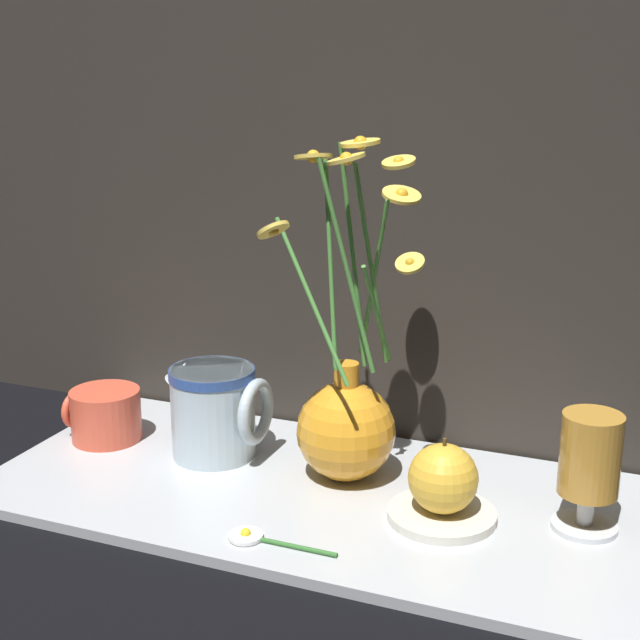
{
  "coord_description": "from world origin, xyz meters",
  "views": [
    {
      "loc": [
        0.35,
        -0.86,
        0.47
      ],
      "look_at": [
        0.01,
        0.0,
        0.21
      ],
      "focal_mm": 50.0,
      "sensor_mm": 36.0,
      "label": 1
    }
  ],
  "objects_px": {
    "ceramic_pitcher": "(215,408)",
    "tea_glass": "(590,461)",
    "yellow_mug": "(105,415)",
    "vase_with_flowers": "(346,419)",
    "orange_fruit": "(443,478)"
  },
  "relations": [
    {
      "from": "orange_fruit",
      "to": "vase_with_flowers",
      "type": "bearing_deg",
      "value": 156.15
    },
    {
      "from": "vase_with_flowers",
      "to": "orange_fruit",
      "type": "height_order",
      "value": "vase_with_flowers"
    },
    {
      "from": "ceramic_pitcher",
      "to": "tea_glass",
      "type": "relative_size",
      "value": 1.02
    },
    {
      "from": "vase_with_flowers",
      "to": "tea_glass",
      "type": "bearing_deg",
      "value": -4.55
    },
    {
      "from": "ceramic_pitcher",
      "to": "tea_glass",
      "type": "height_order",
      "value": "tea_glass"
    },
    {
      "from": "yellow_mug",
      "to": "orange_fruit",
      "type": "relative_size",
      "value": 1.21
    },
    {
      "from": "vase_with_flowers",
      "to": "orange_fruit",
      "type": "distance_m",
      "value": 0.14
    },
    {
      "from": "ceramic_pitcher",
      "to": "yellow_mug",
      "type": "bearing_deg",
      "value": -177.18
    },
    {
      "from": "ceramic_pitcher",
      "to": "tea_glass",
      "type": "bearing_deg",
      "value": -2.63
    },
    {
      "from": "yellow_mug",
      "to": "tea_glass",
      "type": "bearing_deg",
      "value": -1.2
    },
    {
      "from": "tea_glass",
      "to": "orange_fruit",
      "type": "relative_size",
      "value": 1.54
    },
    {
      "from": "vase_with_flowers",
      "to": "tea_glass",
      "type": "relative_size",
      "value": 3.12
    },
    {
      "from": "yellow_mug",
      "to": "tea_glass",
      "type": "relative_size",
      "value": 0.79
    },
    {
      "from": "ceramic_pitcher",
      "to": "orange_fruit",
      "type": "relative_size",
      "value": 1.57
    },
    {
      "from": "ceramic_pitcher",
      "to": "tea_glass",
      "type": "xyz_separation_m",
      "value": [
        0.44,
        -0.02,
        0.01
      ]
    }
  ]
}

